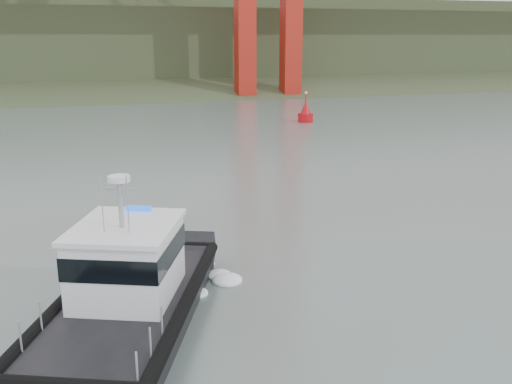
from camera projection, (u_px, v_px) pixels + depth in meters
ground at (341, 314)px, 21.30m from camera, size 400.00×400.00×0.00m
headlands at (113, 49)px, 135.07m from camera, size 500.00×105.36×27.12m
patrol_boat at (126, 290)px, 19.97m from camera, size 8.52×12.55×5.73m
nav_buoy at (306, 114)px, 68.61m from camera, size 1.86×1.86×3.87m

